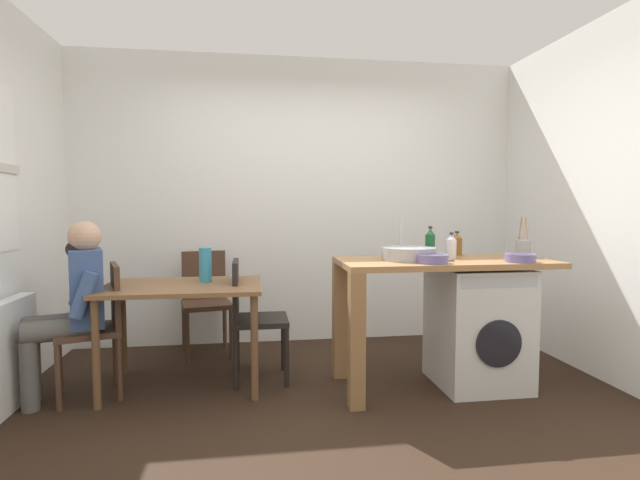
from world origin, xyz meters
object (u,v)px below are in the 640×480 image
(seated_person, at_px, (72,300))
(bottle_squat_brown, at_px, (451,247))
(dining_table, at_px, (183,298))
(bottle_clear_small, at_px, (457,244))
(utensil_crock, at_px, (523,248))
(chair_person_seat, at_px, (99,322))
(chair_opposite, at_px, (250,313))
(colander, at_px, (520,257))
(washing_machine, at_px, (477,326))
(bottle_tall_green, at_px, (430,243))
(vase, at_px, (205,265))
(mixing_bowl, at_px, (432,258))
(chair_spare_by_wall, at_px, (206,296))

(seated_person, height_order, bottle_squat_brown, seated_person)
(dining_table, bearing_deg, bottle_clear_small, -0.16)
(seated_person, relative_size, utensil_crock, 4.01)
(chair_person_seat, xyz_separation_m, utensil_crock, (3.02, -0.15, 0.48))
(chair_opposite, height_order, colander, colander)
(washing_machine, height_order, utensil_crock, utensil_crock)
(dining_table, bearing_deg, chair_person_seat, -172.16)
(dining_table, distance_m, seated_person, 0.71)
(bottle_squat_brown, relative_size, bottle_clear_small, 1.01)
(washing_machine, bearing_deg, utensil_crock, 8.10)
(chair_person_seat, distance_m, chair_opposite, 1.03)
(chair_person_seat, relative_size, bottle_tall_green, 3.98)
(vase, bearing_deg, dining_table, -146.31)
(seated_person, bearing_deg, dining_table, -98.69)
(seated_person, xyz_separation_m, mixing_bowl, (2.38, -0.34, 0.28))
(chair_opposite, xyz_separation_m, vase, (-0.33, 0.05, 0.36))
(dining_table, xyz_separation_m, colander, (2.29, -0.49, 0.31))
(chair_person_seat, relative_size, mixing_bowl, 4.25)
(mixing_bowl, bearing_deg, vase, 159.41)
(chair_spare_by_wall, xyz_separation_m, bottle_tall_green, (1.75, -0.78, 0.51))
(mixing_bowl, bearing_deg, chair_person_seat, 169.88)
(chair_opposite, bearing_deg, mixing_bowl, 66.53)
(dining_table, relative_size, mixing_bowl, 5.20)
(bottle_squat_brown, bearing_deg, dining_table, 174.10)
(utensil_crock, distance_m, colander, 0.33)
(bottle_clear_small, distance_m, colander, 0.54)
(washing_machine, bearing_deg, chair_person_seat, 175.71)
(bottle_clear_small, relative_size, vase, 0.74)
(bottle_tall_green, bearing_deg, seated_person, -177.34)
(chair_opposite, bearing_deg, utensil_crock, 82.31)
(washing_machine, xyz_separation_m, utensil_crock, (0.37, 0.05, 0.56))
(bottle_tall_green, height_order, utensil_crock, utensil_crock)
(washing_machine, height_order, colander, colander)
(bottle_tall_green, xyz_separation_m, utensil_crock, (0.63, -0.21, -0.03))
(utensil_crock, height_order, colander, utensil_crock)
(bottle_clear_small, bearing_deg, utensil_crock, -27.59)
(chair_person_seat, height_order, utensil_crock, utensil_crock)
(chair_spare_by_wall, height_order, seated_person, seated_person)
(chair_person_seat, distance_m, colander, 2.91)
(chair_person_seat, distance_m, mixing_bowl, 2.30)
(bottle_tall_green, xyz_separation_m, colander, (0.45, -0.48, -0.07))
(bottle_tall_green, height_order, vase, bottle_tall_green)
(dining_table, xyz_separation_m, chair_person_seat, (-0.55, -0.08, -0.14))
(dining_table, xyz_separation_m, bottle_squat_brown, (1.93, -0.20, 0.36))
(mixing_bowl, height_order, utensil_crock, utensil_crock)
(vase, bearing_deg, utensil_crock, -7.91)
(seated_person, height_order, bottle_tall_green, seated_person)
(washing_machine, bearing_deg, chair_opposite, 168.72)
(bottle_tall_green, relative_size, mixing_bowl, 1.07)
(chair_person_seat, relative_size, chair_opposite, 1.00)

